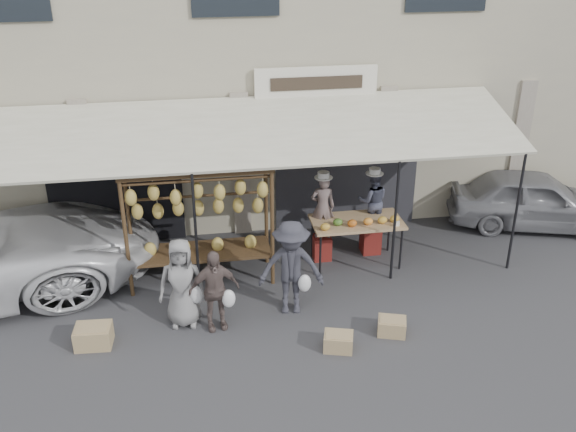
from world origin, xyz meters
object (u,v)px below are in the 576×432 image
object	(u,v)px
crate_far	(94,336)
sedan	(535,199)
vendor_left	(323,207)
vendor_right	(373,201)
customer_left	(182,283)
crate_near_b	(392,326)
crate_near_a	(338,342)
customer_right	(291,268)
customer_mid	(214,290)
banana_rack	(198,202)
produce_table	(358,223)

from	to	relation	value
crate_far	sedan	xyz separation A→B (m)	(8.84, 2.84, 0.44)
vendor_left	vendor_right	size ratio (longest dim) A/B	1.04
customer_left	crate_far	bearing A→B (deg)	-159.91
crate_near_b	crate_far	xyz separation A→B (m)	(-4.67, 0.46, 0.03)
crate_near_b	crate_far	size ratio (longest dim) A/B	0.80
crate_near_a	crate_near_b	xyz separation A→B (m)	(0.94, 0.25, -0.00)
customer_left	customer_right	distance (m)	1.79
customer_mid	customer_right	distance (m)	1.32
banana_rack	vendor_right	world-z (taller)	banana_rack
produce_table	crate_far	world-z (taller)	produce_table
vendor_left	vendor_right	xyz separation A→B (m)	(1.01, 0.11, -0.00)
banana_rack	sedan	world-z (taller)	banana_rack
customer_left	crate_near_a	xyz separation A→B (m)	(2.33, -1.09, -0.63)
produce_table	customer_left	xyz separation A→B (m)	(-3.28, -1.45, -0.11)
vendor_right	sedan	world-z (taller)	vendor_right
crate_near_b	sedan	distance (m)	5.34
vendor_left	customer_left	world-z (taller)	vendor_left
customer_mid	crate_near_b	world-z (taller)	customer_mid
sedan	crate_near_b	bearing A→B (deg)	144.69
vendor_left	customer_mid	size ratio (longest dim) A/B	0.90
customer_right	sedan	xyz separation A→B (m)	(5.65, 2.40, -0.22)
crate_near_a	vendor_right	bearing A→B (deg)	65.47
vendor_right	crate_near_b	distance (m)	2.91
crate_near_a	crate_far	bearing A→B (deg)	169.15
produce_table	crate_near_b	world-z (taller)	produce_table
customer_left	crate_near_b	xyz separation A→B (m)	(3.27, -0.84, -0.63)
crate_near_a	sedan	world-z (taller)	sedan
customer_left	customer_right	bearing A→B (deg)	7.25
customer_left	sedan	distance (m)	7.84
crate_near_a	customer_mid	bearing A→B (deg)	153.96
banana_rack	customer_right	distance (m)	2.06
vendor_left	crate_far	distance (m)	4.70
vendor_right	produce_table	bearing A→B (deg)	54.83
banana_rack	produce_table	distance (m)	3.00
banana_rack	customer_mid	size ratio (longest dim) A/B	1.86
customer_left	vendor_left	bearing A→B (deg)	38.51
banana_rack	customer_left	distance (m)	1.61
customer_right	customer_mid	bearing A→B (deg)	-160.03
produce_table	crate_near_b	xyz separation A→B (m)	(-0.01, -2.29, -0.74)
banana_rack	produce_table	bearing A→B (deg)	1.90
banana_rack	crate_near_b	xyz separation A→B (m)	(2.91, -2.19, -1.43)
customer_right	crate_far	size ratio (longest dim) A/B	3.02
banana_rack	sedan	size ratio (longest dim) A/B	0.73
banana_rack	customer_mid	world-z (taller)	banana_rack
crate_near_a	crate_far	size ratio (longest dim) A/B	0.80
vendor_right	customer_left	bearing A→B (deg)	35.48
vendor_right	vendor_left	bearing A→B (deg)	14.71
customer_mid	crate_near_a	world-z (taller)	customer_mid
produce_table	customer_right	xyz separation A→B (m)	(-1.49, -1.38, -0.04)
crate_far	vendor_left	bearing A→B (deg)	27.69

